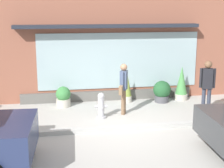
% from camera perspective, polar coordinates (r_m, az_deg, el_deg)
% --- Properties ---
extents(ground_plane, '(60.00, 60.00, 0.00)m').
position_cam_1_polar(ground_plane, '(9.88, 2.05, -7.26)').
color(ground_plane, '#B2AFA8').
extents(curb_strip, '(14.00, 0.24, 0.12)m').
position_cam_1_polar(curb_strip, '(9.68, 2.30, -7.33)').
color(curb_strip, '#B2B2AD').
rests_on(curb_strip, ground_plane).
extents(storefront, '(14.00, 0.81, 4.91)m').
position_cam_1_polar(storefront, '(12.46, -0.87, 8.29)').
color(storefront, '#935642').
rests_on(storefront, ground_plane).
extents(fire_hydrant, '(0.38, 0.34, 0.81)m').
position_cam_1_polar(fire_hydrant, '(10.55, -1.84, -3.67)').
color(fire_hydrant, '#B2B2B7').
rests_on(fire_hydrant, ground_plane).
extents(pedestrian_with_handbag, '(0.37, 0.59, 1.65)m').
position_cam_1_polar(pedestrian_with_handbag, '(10.80, 1.94, -0.26)').
color(pedestrian_with_handbag, brown).
rests_on(pedestrian_with_handbag, ground_plane).
extents(pedestrian_passerby, '(0.48, 0.28, 1.76)m').
position_cam_1_polar(pedestrian_passerby, '(11.10, 15.67, 0.13)').
color(pedestrian_passerby, '#333847').
rests_on(pedestrian_passerby, ground_plane).
extents(potted_plant_window_right, '(0.51, 0.51, 0.71)m').
position_cam_1_polar(potted_plant_window_right, '(11.89, -8.18, -2.12)').
color(potted_plant_window_right, '#B7B2A3').
rests_on(potted_plant_window_right, ground_plane).
extents(potted_plant_trailing_edge, '(0.48, 0.48, 1.24)m').
position_cam_1_polar(potted_plant_trailing_edge, '(12.85, 11.57, 0.03)').
color(potted_plant_trailing_edge, '#B7B2A3').
rests_on(potted_plant_trailing_edge, ground_plane).
extents(potted_plant_low_front, '(0.64, 0.64, 0.78)m').
position_cam_1_polar(potted_plant_low_front, '(12.45, 8.38, -1.21)').
color(potted_plant_low_front, '#4C4C51').
rests_on(potted_plant_low_front, ground_plane).
extents(potted_plant_corner_tall, '(0.34, 0.34, 1.04)m').
position_cam_1_polar(potted_plant_corner_tall, '(12.32, 2.59, -0.76)').
color(potted_plant_corner_tall, '#B7B2A3').
rests_on(potted_plant_corner_tall, ground_plane).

